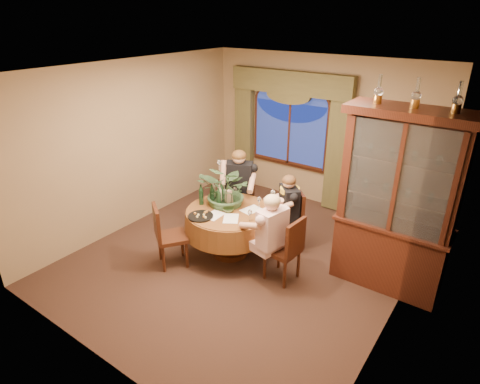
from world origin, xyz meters
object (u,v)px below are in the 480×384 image
Objects in this scene: wine_bottle_2 at (219,198)px; person_scarf at (289,212)px; china_cabinet at (397,204)px; wine_bottle_0 at (221,192)px; wine_bottle_1 at (220,195)px; chair_back at (241,201)px; stoneware_vase at (229,198)px; centerpiece_plant at (228,170)px; oil_lamp_right at (458,97)px; olive_bowl at (229,210)px; dining_table at (229,232)px; chair_right at (282,248)px; wine_bottle_5 at (213,191)px; person_back at (239,189)px; wine_bottle_3 at (201,194)px; wine_bottle_4 at (212,194)px; person_pink at (272,239)px; oil_lamp_center at (417,93)px; oil_lamp_left at (379,89)px; chair_back_right at (286,221)px; chair_front_left at (172,235)px.

person_scarf is at bearing 41.47° from wine_bottle_2.
china_cabinet is at bearing -137.50° from person_scarf.
wine_bottle_1 is at bearing -66.19° from wine_bottle_0.
china_cabinet reaches higher than chair_back.
centerpiece_plant is (-0.03, 0.02, 0.44)m from stoneware_vase.
wine_bottle_0 is 1.00× the size of wine_bottle_2.
oil_lamp_right is 3.09m from centerpiece_plant.
stoneware_vase is at bearing 125.22° from olive_bowl.
dining_table is 0.99m from chair_right.
centerpiece_plant reaches higher than wine_bottle_5.
centerpiece_plant reaches higher than olive_bowl.
wine_bottle_3 is at bearing 58.70° from person_back.
stoneware_vase is 0.26m from wine_bottle_4.
person_scarf reaches higher than wine_bottle_1.
china_cabinet is at bearing 11.62° from centerpiece_plant.
oil_lamp_right is 2.80m from chair_right.
wine_bottle_1 is (-1.10, 0.27, 0.26)m from person_pink.
oil_lamp_center reaches higher than china_cabinet.
oil_lamp_right is at bearing 9.85° from centerpiece_plant.
olive_bowl is at bearing 5.41° from wine_bottle_3.
dining_table is 2.94m from oil_lamp_left.
wine_bottle_2 reaches higher than chair_back_right.
wine_bottle_1 is (0.15, -0.76, 0.44)m from chair_back.
oil_lamp_left is at bearing 20.99° from olive_bowl.
chair_back_right is at bearing 34.26° from wine_bottle_1.
wine_bottle_4 is 0.12m from wine_bottle_5.
stoneware_vase reaches higher than chair_front_left.
china_cabinet is 7.44× the size of wine_bottle_4.
dining_table is 0.62m from wine_bottle_0.
wine_bottle_1 is (-0.23, 0.06, 0.54)m from dining_table.
china_cabinet is 2.39m from stoneware_vase.
chair_front_left is 1.02m from stoneware_vase.
wine_bottle_0 is at bearing 73.33° from person_scarf.
chair_back_right is at bearing 34.99° from stoneware_vase.
oil_lamp_center is 3.72m from chair_front_left.
olive_bowl is 0.51× the size of wine_bottle_4.
chair_back is 0.80m from wine_bottle_0.
wine_bottle_3 is at bearing -164.92° from oil_lamp_center.
dining_table is at bearing 90.00° from chair_back_right.
wine_bottle_4 is at bearing -166.20° from china_cabinet.
wine_bottle_2 is at bearing 79.34° from chair_back.
person_scarf reaches higher than chair_front_left.
stoneware_vase is at bearing -167.73° from oil_lamp_center.
oil_lamp_right is at bearing 0.00° from oil_lamp_center.
oil_lamp_right is at bearing 11.87° from wine_bottle_4.
oil_lamp_left is 2.71m from wine_bottle_0.
chair_front_left is at bearing -153.56° from china_cabinet.
dining_table is at bearing -15.11° from wine_bottle_1.
wine_bottle_3 is at bearing -109.47° from wine_bottle_5.
wine_bottle_5 is (-1.02, -0.53, 0.44)m from chair_back_right.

